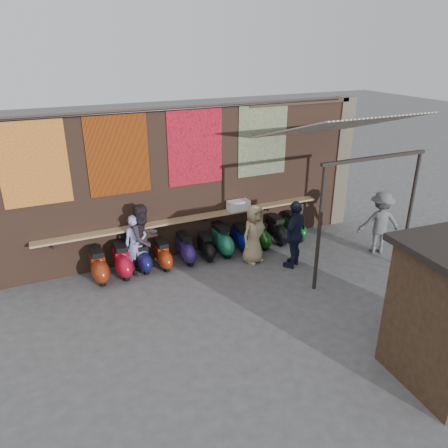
% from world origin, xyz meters
% --- Properties ---
extents(ground, '(70.00, 70.00, 0.00)m').
position_xyz_m(ground, '(0.00, 0.00, 0.00)').
color(ground, '#474749').
rests_on(ground, ground).
extents(brick_wall, '(10.00, 0.40, 4.00)m').
position_xyz_m(brick_wall, '(0.00, 2.70, 2.00)').
color(brick_wall, brown).
rests_on(brick_wall, ground).
extents(pier_right, '(0.50, 0.50, 4.00)m').
position_xyz_m(pier_right, '(5.20, 2.70, 2.00)').
color(pier_right, '#4C4238').
rests_on(pier_right, ground).
extents(eating_counter, '(8.00, 0.32, 0.05)m').
position_xyz_m(eating_counter, '(0.00, 2.33, 1.10)').
color(eating_counter, '#9E7A51').
rests_on(eating_counter, brick_wall).
extents(shelf_box, '(0.62, 0.32, 0.27)m').
position_xyz_m(shelf_box, '(1.48, 2.30, 1.26)').
color(shelf_box, white).
rests_on(shelf_box, eating_counter).
extents(tapestry_redgold, '(1.50, 0.02, 2.00)m').
position_xyz_m(tapestry_redgold, '(-3.60, 2.48, 3.00)').
color(tapestry_redgold, maroon).
rests_on(tapestry_redgold, brick_wall).
extents(tapestry_sun, '(1.50, 0.02, 2.00)m').
position_xyz_m(tapestry_sun, '(-1.70, 2.48, 3.00)').
color(tapestry_sun, '#C7470B').
rests_on(tapestry_sun, brick_wall).
extents(tapestry_orange, '(1.50, 0.02, 2.00)m').
position_xyz_m(tapestry_orange, '(0.30, 2.48, 3.00)').
color(tapestry_orange, red).
rests_on(tapestry_orange, brick_wall).
extents(tapestry_multi, '(1.50, 0.02, 2.00)m').
position_xyz_m(tapestry_multi, '(2.30, 2.48, 3.00)').
color(tapestry_multi, navy).
rests_on(tapestry_multi, brick_wall).
extents(hang_rail, '(9.50, 0.06, 0.06)m').
position_xyz_m(hang_rail, '(0.00, 2.47, 3.98)').
color(hang_rail, black).
rests_on(hang_rail, brick_wall).
extents(scooter_stool_0, '(0.39, 0.87, 0.82)m').
position_xyz_m(scooter_stool_0, '(-2.53, 1.96, 0.41)').
color(scooter_stool_0, maroon).
rests_on(scooter_stool_0, ground).
extents(scooter_stool_1, '(0.40, 0.89, 0.84)m').
position_xyz_m(scooter_stool_1, '(-1.95, 1.98, 0.42)').
color(scooter_stool_1, '#B40D26').
rests_on(scooter_stool_1, ground).
extents(scooter_stool_2, '(0.35, 0.77, 0.73)m').
position_xyz_m(scooter_stool_2, '(-1.41, 2.04, 0.36)').
color(scooter_stool_2, '#14144D').
rests_on(scooter_stool_2, ground).
extents(scooter_stool_3, '(0.34, 0.76, 0.72)m').
position_xyz_m(scooter_stool_3, '(-0.89, 1.95, 0.36)').
color(scooter_stool_3, '#9A2C0E').
rests_on(scooter_stool_3, ground).
extents(scooter_stool_4, '(0.36, 0.81, 0.77)m').
position_xyz_m(scooter_stool_4, '(-0.23, 2.01, 0.38)').
color(scooter_stool_4, navy).
rests_on(scooter_stool_4, ground).
extents(scooter_stool_5, '(0.32, 0.71, 0.68)m').
position_xyz_m(scooter_stool_5, '(0.33, 1.95, 0.34)').
color(scooter_stool_5, black).
rests_on(scooter_stool_5, ground).
extents(scooter_stool_6, '(0.40, 0.89, 0.84)m').
position_xyz_m(scooter_stool_6, '(0.85, 2.02, 0.42)').
color(scooter_stool_6, '#1B6F4F').
rests_on(scooter_stool_6, ground).
extents(scooter_stool_7, '(0.34, 0.75, 0.71)m').
position_xyz_m(scooter_stool_7, '(1.46, 2.03, 0.36)').
color(scooter_stool_7, navy).
rests_on(scooter_stool_7, ground).
extents(scooter_stool_8, '(0.36, 0.80, 0.76)m').
position_xyz_m(scooter_stool_8, '(2.02, 1.97, 0.38)').
color(scooter_stool_8, '#0E4811').
rests_on(scooter_stool_8, ground).
extents(scooter_stool_9, '(0.38, 0.84, 0.80)m').
position_xyz_m(scooter_stool_9, '(2.61, 2.02, 0.40)').
color(scooter_stool_9, black).
rests_on(scooter_stool_9, ground).
extents(scooter_stool_10, '(0.38, 0.84, 0.80)m').
position_xyz_m(scooter_stool_10, '(3.21, 2.02, 0.40)').
color(scooter_stool_10, '#0B501A').
rests_on(scooter_stool_10, ground).
extents(diner_left, '(0.62, 0.46, 1.55)m').
position_xyz_m(diner_left, '(-1.56, 2.00, 0.78)').
color(diner_left, '#9AA1E0').
rests_on(diner_left, ground).
extents(diner_right, '(1.11, 1.04, 1.82)m').
position_xyz_m(diner_right, '(-1.34, 2.00, 0.91)').
color(diner_right, black).
rests_on(diner_right, ground).
extents(shopper_navy, '(1.14, 0.94, 1.82)m').
position_xyz_m(shopper_navy, '(2.27, 0.60, 0.91)').
color(shopper_navy, black).
rests_on(shopper_navy, ground).
extents(shopper_grey, '(1.33, 1.10, 1.79)m').
position_xyz_m(shopper_grey, '(4.88, 0.32, 0.89)').
color(shopper_grey, '#595A5E').
rests_on(shopper_grey, ground).
extents(shopper_tan, '(0.91, 0.72, 1.63)m').
position_xyz_m(shopper_tan, '(1.43, 1.25, 0.81)').
color(shopper_tan, '#9D8964').
rests_on(shopper_tan, ground).
extents(stall_sign, '(1.20, 0.13, 0.50)m').
position_xyz_m(stall_sign, '(2.78, -3.22, 1.77)').
color(stall_sign, gold).
rests_on(stall_sign, market_stall).
extents(stall_shelf, '(1.87, 0.23, 0.06)m').
position_xyz_m(stall_shelf, '(2.78, -3.22, 0.89)').
color(stall_shelf, '#473321').
rests_on(stall_shelf, market_stall).
extents(awning_canvas, '(3.20, 3.28, 0.97)m').
position_xyz_m(awning_canvas, '(3.50, 0.90, 3.55)').
color(awning_canvas, beige).
rests_on(awning_canvas, brick_wall).
extents(awning_ledger, '(3.30, 0.08, 0.12)m').
position_xyz_m(awning_ledger, '(3.50, 2.49, 3.95)').
color(awning_ledger, '#33261C').
rests_on(awning_ledger, brick_wall).
extents(awning_header, '(3.00, 0.08, 0.08)m').
position_xyz_m(awning_header, '(3.50, -0.60, 3.08)').
color(awning_header, black).
rests_on(awning_header, awning_post_left).
extents(awning_post_left, '(0.09, 0.09, 3.10)m').
position_xyz_m(awning_post_left, '(2.10, -0.60, 1.55)').
color(awning_post_left, black).
rests_on(awning_post_left, ground).
extents(awning_post_right, '(0.09, 0.09, 3.10)m').
position_xyz_m(awning_post_right, '(4.90, -0.60, 1.55)').
color(awning_post_right, black).
rests_on(awning_post_right, ground).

